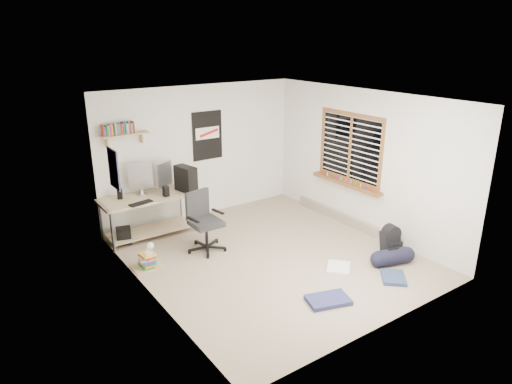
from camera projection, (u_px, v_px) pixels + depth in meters
floor at (271, 257)px, 7.28m from camera, size 4.00×4.50×0.01m
ceiling at (272, 98)px, 6.46m from camera, size 4.00×4.50×0.01m
back_wall at (200, 152)px, 8.62m from camera, size 4.00×0.01×2.50m
left_wall at (145, 210)px, 5.79m from camera, size 0.01×4.50×2.50m
right_wall at (364, 162)px, 7.95m from camera, size 0.01×4.50×2.50m
desk at (149, 216)px, 7.93m from camera, size 1.75×1.20×0.73m
monitor_left at (141, 182)px, 7.82m from camera, size 0.42×0.30×0.46m
monitor_right at (164, 180)px, 7.94m from camera, size 0.38×0.28×0.43m
pc_tower at (186, 179)px, 7.99m from camera, size 0.28×0.46×0.45m
keyboard at (141, 203)px, 7.45m from camera, size 0.41×0.21×0.02m
speaker_left at (120, 194)px, 7.66m from camera, size 0.11×0.11×0.17m
speaker_right at (166, 191)px, 7.77m from camera, size 0.10×0.10×0.18m
office_chair at (206, 222)px, 7.35m from camera, size 0.75×0.75×0.99m
wall_shelf at (125, 135)px, 7.58m from camera, size 0.80×0.22×0.24m
poster_back_wall at (207, 136)px, 8.58m from camera, size 0.62×0.03×0.92m
poster_left_wall at (114, 169)px, 6.65m from camera, size 0.02×0.42×0.60m
window at (350, 148)px, 8.09m from camera, size 0.10×1.50×1.26m
baseboard_heater at (345, 219)px, 8.54m from camera, size 0.08×2.50×0.18m
backpack at (390, 242)px, 7.32m from camera, size 0.33×0.29×0.38m
duffel_bag at (393, 256)px, 6.98m from camera, size 0.32×0.32×0.50m
tshirt at (339, 267)px, 6.90m from camera, size 0.52×0.52×0.04m
jeans_a at (328, 300)px, 6.03m from camera, size 0.64×0.51×0.06m
jeans_b at (393, 277)px, 6.60m from camera, size 0.53×0.53×0.05m
book_stack at (147, 258)px, 6.89m from camera, size 0.60×0.56×0.33m
desk_lamp at (148, 245)px, 6.81m from camera, size 0.16×0.22×0.20m
subwoofer at (124, 236)px, 7.69m from camera, size 0.30×0.30×0.27m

